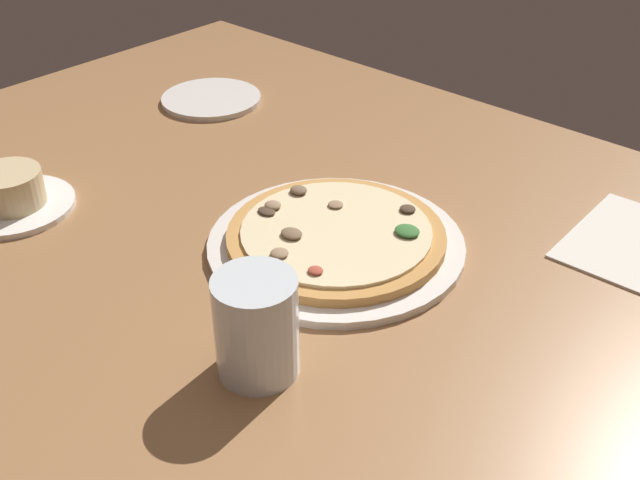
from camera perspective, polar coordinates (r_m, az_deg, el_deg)
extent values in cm
cube|color=#996B42|center=(87.03, -1.24, -3.82)|extent=(150.00, 110.00, 4.00)
cylinder|color=silver|center=(90.37, 1.19, -0.29)|extent=(30.21, 30.21, 1.00)
cylinder|color=#C68C47|center=(89.76, 1.20, 0.29)|extent=(25.65, 25.65, 1.20)
cylinder|color=beige|center=(89.32, 1.21, 0.72)|extent=(22.30, 22.30, 0.40)
ellipsoid|color=brown|center=(96.22, -1.60, 3.73)|extent=(2.21, 2.02, 0.75)
ellipsoid|color=#937556|center=(93.47, 1.16, 2.65)|extent=(1.87, 1.86, 0.44)
ellipsoid|color=#937556|center=(93.27, -3.52, 2.60)|extent=(2.07, 1.98, 0.69)
ellipsoid|color=#4C3828|center=(92.35, -3.98, 2.16)|extent=(2.37, 1.79, 0.45)
ellipsoid|color=#4C3828|center=(93.08, 6.51, 2.31)|extent=(1.93, 1.89, 0.54)
ellipsoid|color=brown|center=(87.83, -2.12, 0.49)|extent=(2.67, 2.22, 0.67)
ellipsoid|color=#937556|center=(84.69, -3.02, -0.97)|extent=(2.04, 2.03, 0.57)
ellipsoid|color=#AD4733|center=(81.98, -0.33, -2.26)|extent=(1.71, 1.59, 0.49)
ellipsoid|color=#387033|center=(88.79, 6.48, 0.68)|extent=(2.97, 2.69, 0.68)
cylinder|color=white|center=(105.36, -21.75, 2.37)|extent=(15.33, 15.33, 0.80)
cylinder|color=#D1B784|center=(104.13, -22.05, 3.60)|extent=(8.50, 8.50, 4.45)
cylinder|color=silver|center=(71.29, -4.73, -6.39)|extent=(7.90, 7.90, 10.35)
cylinder|color=silver|center=(72.54, -4.66, -7.56)|extent=(7.27, 7.27, 6.50)
cylinder|color=silver|center=(129.40, -8.06, 10.31)|extent=(16.23, 16.23, 0.90)
cube|color=silver|center=(98.57, 21.94, -0.09)|extent=(13.16, 19.03, 0.30)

